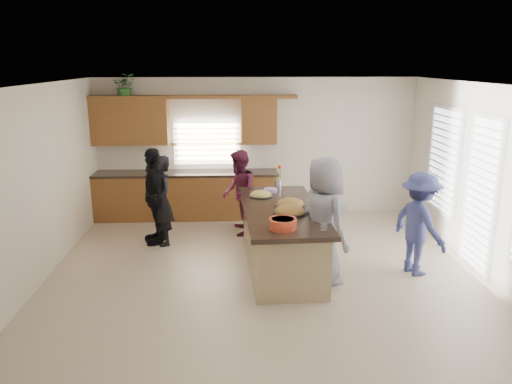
{
  "coord_description": "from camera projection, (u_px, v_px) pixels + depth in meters",
  "views": [
    {
      "loc": [
        -0.48,
        -7.14,
        3.11
      ],
      "look_at": [
        -0.13,
        0.3,
        1.15
      ],
      "focal_mm": 35.0,
      "sensor_mm": 36.0,
      "label": 1
    }
  ],
  "objects": [
    {
      "name": "floor",
      "position": [
        265.0,
        269.0,
        7.71
      ],
      "size": [
        6.5,
        6.5,
        0.0
      ],
      "primitive_type": "plane",
      "color": "#C4AC91",
      "rests_on": "ground"
    },
    {
      "name": "room_shell",
      "position": [
        266.0,
        147.0,
        7.23
      ],
      "size": [
        6.52,
        6.02,
        2.81
      ],
      "color": "silver",
      "rests_on": "ground"
    },
    {
      "name": "back_cabinetry",
      "position": [
        184.0,
        174.0,
        10.05
      ],
      "size": [
        4.08,
        0.66,
        2.46
      ],
      "color": "brown",
      "rests_on": "ground"
    },
    {
      "name": "right_wall_glazing",
      "position": [
        483.0,
        184.0,
        7.39
      ],
      "size": [
        0.06,
        4.0,
        2.25
      ],
      "color": "white",
      "rests_on": "ground"
    },
    {
      "name": "island",
      "position": [
        281.0,
        239.0,
        7.69
      ],
      "size": [
        1.26,
        2.75,
        0.95
      ],
      "rotation": [
        0.0,
        0.0,
        0.04
      ],
      "color": "tan",
      "rests_on": "ground"
    },
    {
      "name": "platter_front",
      "position": [
        290.0,
        212.0,
        7.28
      ],
      "size": [
        0.5,
        0.5,
        0.2
      ],
      "color": "black",
      "rests_on": "island"
    },
    {
      "name": "platter_mid",
      "position": [
        290.0,
        204.0,
        7.66
      ],
      "size": [
        0.47,
        0.47,
        0.19
      ],
      "color": "black",
      "rests_on": "island"
    },
    {
      "name": "platter_back",
      "position": [
        261.0,
        195.0,
        8.18
      ],
      "size": [
        0.39,
        0.39,
        0.16
      ],
      "color": "black",
      "rests_on": "island"
    },
    {
      "name": "salad_bowl",
      "position": [
        283.0,
        223.0,
        6.61
      ],
      "size": [
        0.37,
        0.37,
        0.14
      ],
      "color": "#DA4928",
      "rests_on": "island"
    },
    {
      "name": "clear_cup",
      "position": [
        324.0,
        227.0,
        6.57
      ],
      "size": [
        0.09,
        0.09,
        0.09
      ],
      "primitive_type": "cylinder",
      "color": "white",
      "rests_on": "island"
    },
    {
      "name": "plate_stack",
      "position": [
        271.0,
        190.0,
        8.49
      ],
      "size": [
        0.23,
        0.23,
        0.06
      ],
      "primitive_type": "cylinder",
      "color": "#A985C1",
      "rests_on": "island"
    },
    {
      "name": "flower_vase",
      "position": [
        278.0,
        176.0,
        8.73
      ],
      "size": [
        0.14,
        0.14,
        0.41
      ],
      "color": "silver",
      "rests_on": "island"
    },
    {
      "name": "potted_plant",
      "position": [
        125.0,
        86.0,
        9.65
      ],
      "size": [
        0.48,
        0.43,
        0.48
      ],
      "primitive_type": "imported",
      "rotation": [
        0.0,
        0.0,
        0.12
      ],
      "color": "#316F2C",
      "rests_on": "back_cabinetry"
    },
    {
      "name": "woman_left_back",
      "position": [
        162.0,
        201.0,
        8.57
      ],
      "size": [
        0.58,
        0.67,
        1.56
      ],
      "primitive_type": "imported",
      "rotation": [
        0.0,
        0.0,
        -1.14
      ],
      "color": "black",
      "rests_on": "ground"
    },
    {
      "name": "woman_left_mid",
      "position": [
        239.0,
        193.0,
        9.09
      ],
      "size": [
        0.61,
        0.78,
        1.56
      ],
      "primitive_type": "imported",
      "rotation": [
        0.0,
        0.0,
        -1.54
      ],
      "color": "#5E1C34",
      "rests_on": "ground"
    },
    {
      "name": "woman_left_front",
      "position": [
        155.0,
        196.0,
        8.64
      ],
      "size": [
        0.68,
        1.07,
        1.69
      ],
      "primitive_type": "imported",
      "rotation": [
        0.0,
        0.0,
        -1.28
      ],
      "color": "black",
      "rests_on": "ground"
    },
    {
      "name": "woman_right_back",
      "position": [
        419.0,
        224.0,
        7.37
      ],
      "size": [
        0.91,
        1.15,
        1.56
      ],
      "primitive_type": "imported",
      "rotation": [
        0.0,
        0.0,
        1.95
      ],
      "color": "navy",
      "rests_on": "ground"
    },
    {
      "name": "woman_right_front",
      "position": [
        324.0,
        221.0,
        7.04
      ],
      "size": [
        0.89,
        1.06,
        1.84
      ],
      "primitive_type": "imported",
      "rotation": [
        0.0,
        0.0,
        1.96
      ],
      "color": "gray",
      "rests_on": "ground"
    }
  ]
}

